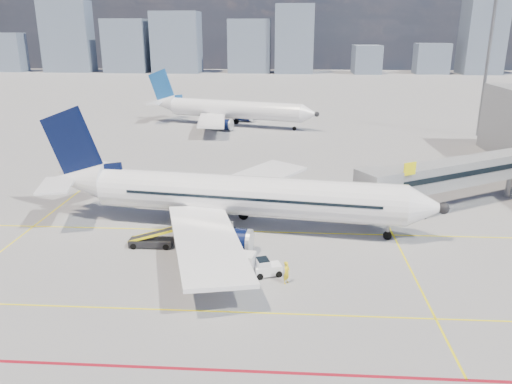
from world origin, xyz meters
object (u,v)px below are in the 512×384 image
(main_aircraft, at_px, (231,195))
(baggage_tug, at_px, (266,267))
(cargo_dolly, at_px, (235,263))
(ramp_worker, at_px, (287,272))
(second_aircraft, at_px, (228,109))
(belt_loader, at_px, (153,241))

(main_aircraft, relative_size, baggage_tug, 16.43)
(main_aircraft, bearing_deg, cargo_dolly, -74.18)
(cargo_dolly, distance_m, ramp_worker, 4.14)
(second_aircraft, height_order, belt_loader, second_aircraft)
(cargo_dolly, bearing_deg, baggage_tug, 8.10)
(ramp_worker, bearing_deg, second_aircraft, 40.34)
(main_aircraft, relative_size, ramp_worker, 21.78)
(baggage_tug, xyz_separation_m, cargo_dolly, (-2.41, 0.04, 0.32))
(main_aircraft, bearing_deg, baggage_tug, -60.82)
(baggage_tug, xyz_separation_m, ramp_worker, (1.57, -1.11, 0.19))
(ramp_worker, bearing_deg, cargo_dolly, 103.86)
(main_aircraft, distance_m, ramp_worker, 12.18)
(main_aircraft, distance_m, second_aircraft, 53.15)
(main_aircraft, height_order, baggage_tug, main_aircraft)
(baggage_tug, bearing_deg, cargo_dolly, 160.21)
(second_aircraft, xyz_separation_m, belt_loader, (0.08, -57.61, -2.67))
(ramp_worker, bearing_deg, baggage_tug, 84.76)
(cargo_dolly, bearing_deg, main_aircraft, 106.99)
(baggage_tug, height_order, ramp_worker, ramp_worker)
(baggage_tug, distance_m, ramp_worker, 1.93)
(main_aircraft, relative_size, cargo_dolly, 10.81)
(baggage_tug, relative_size, cargo_dolly, 0.66)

